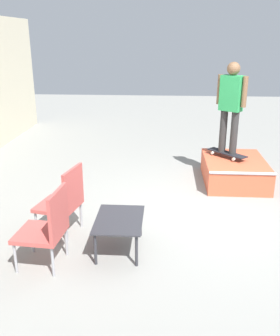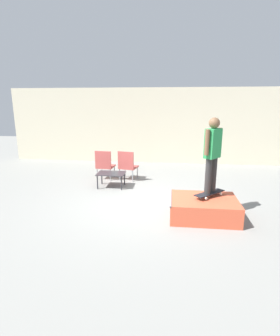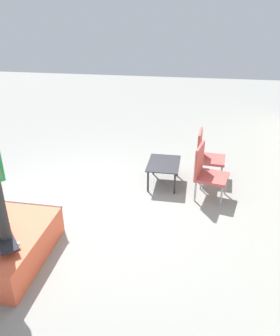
{
  "view_description": "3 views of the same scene",
  "coord_description": "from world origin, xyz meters",
  "px_view_note": "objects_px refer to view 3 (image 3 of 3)",
  "views": [
    {
      "loc": [
        -5.13,
        0.6,
        2.54
      ],
      "look_at": [
        -0.17,
        0.94,
        0.78
      ],
      "focal_mm": 40.0,
      "sensor_mm": 36.0,
      "label": 1
    },
    {
      "loc": [
        0.68,
        -6.09,
        2.43
      ],
      "look_at": [
        -0.15,
        0.85,
        0.67
      ],
      "focal_mm": 28.0,
      "sensor_mm": 36.0,
      "label": 2
    },
    {
      "loc": [
        4.44,
        1.65,
        2.97
      ],
      "look_at": [
        -0.1,
        0.85,
        0.74
      ],
      "focal_mm": 35.0,
      "sensor_mm": 36.0,
      "label": 3
    }
  ],
  "objects_px": {
    "skate_ramp_box": "(3,246)",
    "patio_chair_right": "(207,171)",
    "coffee_table": "(164,166)",
    "patio_chair_left": "(206,154)",
    "skateboard_on_ramp": "(3,235)"
  },
  "relations": [
    {
      "from": "coffee_table",
      "to": "patio_chair_right",
      "type": "distance_m",
      "value": 0.86
    },
    {
      "from": "skate_ramp_box",
      "to": "coffee_table",
      "type": "bearing_deg",
      "value": 143.33
    },
    {
      "from": "coffee_table",
      "to": "patio_chair_right",
      "type": "bearing_deg",
      "value": 65.27
    },
    {
      "from": "patio_chair_left",
      "to": "patio_chair_right",
      "type": "bearing_deg",
      "value": -174.77
    },
    {
      "from": "skateboard_on_ramp",
      "to": "patio_chair_left",
      "type": "distance_m",
      "value": 3.85
    },
    {
      "from": "skateboard_on_ramp",
      "to": "patio_chair_left",
      "type": "xyz_separation_m",
      "value": [
        -2.97,
        2.45,
        -0.0
      ]
    },
    {
      "from": "patio_chair_left",
      "to": "patio_chair_right",
      "type": "relative_size",
      "value": 1.0
    },
    {
      "from": "patio_chair_left",
      "to": "patio_chair_right",
      "type": "xyz_separation_m",
      "value": [
        0.74,
        0.0,
        0.0
      ]
    },
    {
      "from": "skateboard_on_ramp",
      "to": "patio_chair_right",
      "type": "relative_size",
      "value": 0.76
    },
    {
      "from": "skate_ramp_box",
      "to": "patio_chair_right",
      "type": "xyz_separation_m",
      "value": [
        -2.09,
        2.59,
        0.29
      ]
    },
    {
      "from": "skate_ramp_box",
      "to": "patio_chair_right",
      "type": "bearing_deg",
      "value": 128.91
    },
    {
      "from": "skate_ramp_box",
      "to": "coffee_table",
      "type": "distance_m",
      "value": 3.06
    },
    {
      "from": "skate_ramp_box",
      "to": "skateboard_on_ramp",
      "type": "height_order",
      "value": "skateboard_on_ramp"
    },
    {
      "from": "skate_ramp_box",
      "to": "skateboard_on_ramp",
      "type": "relative_size",
      "value": 2.02
    },
    {
      "from": "skateboard_on_ramp",
      "to": "patio_chair_left",
      "type": "bearing_deg",
      "value": 97.65
    }
  ]
}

